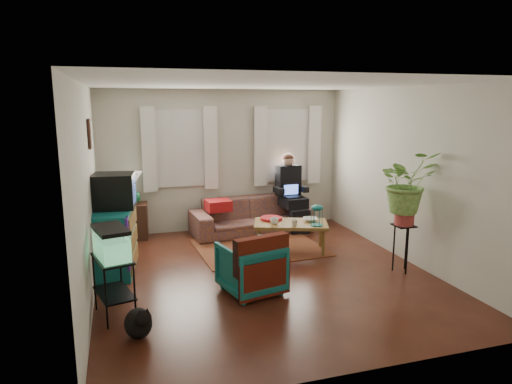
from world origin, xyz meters
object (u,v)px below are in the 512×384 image
object	(u,v)px
sofa	(251,210)
aquarium_stand	(114,287)
side_table	(135,221)
plant_stand	(402,248)
coffee_table	(291,237)
armchair	(251,265)
dresser	(114,241)

from	to	relation	value
sofa	aquarium_stand	bearing A→B (deg)	-135.79
side_table	plant_stand	size ratio (longest dim) A/B	0.91
coffee_table	plant_stand	distance (m)	1.76
sofa	coffee_table	world-z (taller)	sofa
armchair	sofa	bearing A→B (deg)	-120.07
armchair	plant_stand	size ratio (longest dim) A/B	1.04
coffee_table	aquarium_stand	bearing A→B (deg)	-130.40
sofa	side_table	xyz separation A→B (m)	(-2.06, 0.25, -0.11)
sofa	plant_stand	world-z (taller)	sofa
aquarium_stand	coffee_table	distance (m)	3.13
sofa	aquarium_stand	world-z (taller)	sofa
armchair	plant_stand	world-z (taller)	armchair
plant_stand	armchair	bearing A→B (deg)	-178.43
aquarium_stand	armchair	world-z (taller)	armchair
armchair	plant_stand	bearing A→B (deg)	168.00
dresser	coffee_table	xyz separation A→B (m)	(2.70, 0.13, -0.22)
aquarium_stand	plant_stand	bearing A→B (deg)	-10.82
side_table	armchair	world-z (taller)	armchair
armchair	plant_stand	xyz separation A→B (m)	(2.25, 0.06, -0.01)
sofa	dresser	world-z (taller)	dresser
dresser	aquarium_stand	bearing A→B (deg)	-82.60
sofa	side_table	bearing A→B (deg)	168.41
armchair	aquarium_stand	bearing A→B (deg)	-6.90
coffee_table	dresser	bearing A→B (deg)	-157.42
side_table	coffee_table	xyz separation A→B (m)	(2.36, -1.46, -0.07)
plant_stand	dresser	bearing A→B (deg)	163.31
sofa	coffee_table	xyz separation A→B (m)	(0.30, -1.22, -0.19)
coffee_table	plant_stand	size ratio (longest dim) A/B	1.69
plant_stand	side_table	bearing A→B (deg)	142.15
sofa	plant_stand	xyz separation A→B (m)	(1.49, -2.51, -0.09)
dresser	plant_stand	world-z (taller)	dresser
sofa	armchair	xyz separation A→B (m)	(-0.76, -2.57, -0.07)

